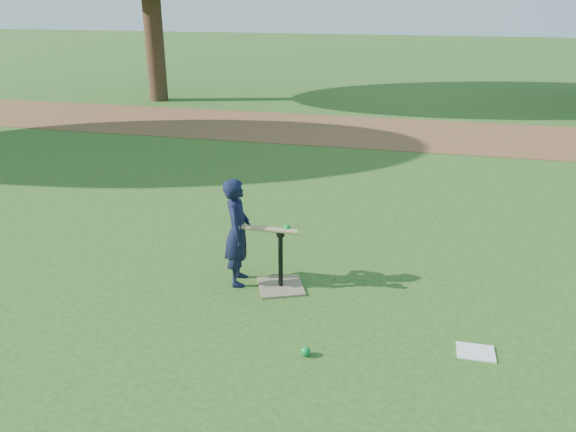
# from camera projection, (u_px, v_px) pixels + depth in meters

# --- Properties ---
(ground) EXTENTS (80.00, 80.00, 0.00)m
(ground) POSITION_uv_depth(u_px,v_px,m) (268.00, 306.00, 5.25)
(ground) COLOR #285116
(ground) RESTS_ON ground
(dirt_strip) EXTENTS (24.00, 3.00, 0.01)m
(dirt_strip) POSITION_uv_depth(u_px,v_px,m) (364.00, 131.00, 12.02)
(dirt_strip) COLOR brown
(dirt_strip) RESTS_ON ground
(child) EXTENTS (0.34, 0.44, 1.09)m
(child) POSITION_uv_depth(u_px,v_px,m) (238.00, 232.00, 5.51)
(child) COLOR black
(child) RESTS_ON ground
(wiffle_ball_ground) EXTENTS (0.08, 0.08, 0.08)m
(wiffle_ball_ground) POSITION_uv_depth(u_px,v_px,m) (306.00, 351.00, 4.52)
(wiffle_ball_ground) COLOR #0C8734
(wiffle_ball_ground) RESTS_ON ground
(clipboard) EXTENTS (0.30, 0.24, 0.01)m
(clipboard) POSITION_uv_depth(u_px,v_px,m) (476.00, 352.00, 4.57)
(clipboard) COLOR white
(clipboard) RESTS_ON ground
(batting_tee) EXTENTS (0.57, 0.57, 0.61)m
(batting_tee) POSITION_uv_depth(u_px,v_px,m) (281.00, 277.00, 5.55)
(batting_tee) COLOR #7F7250
(batting_tee) RESTS_ON ground
(swing_action) EXTENTS (0.63, 0.14, 0.09)m
(swing_action) POSITION_uv_depth(u_px,v_px,m) (268.00, 229.00, 5.37)
(swing_action) COLOR tan
(swing_action) RESTS_ON ground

